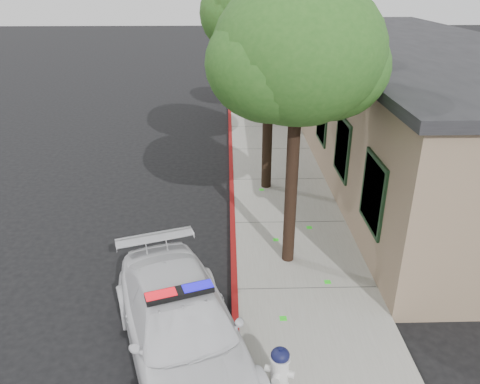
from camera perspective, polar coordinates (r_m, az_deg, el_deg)
name	(u,v)px	position (r m, az deg, el deg)	size (l,w,h in m)	color
ground	(232,295)	(10.42, -1.00, -12.50)	(120.00, 120.00, 0.00)	black
sidewalk	(288,224)	(13.00, 5.92, -3.96)	(3.20, 60.00, 0.15)	gray
red_curb	(233,225)	(12.89, -0.90, -4.05)	(0.14, 60.00, 0.16)	maroon
clapboard_building	(405,98)	(19.01, 19.60, 10.80)	(7.30, 20.89, 4.24)	#846F56
police_car	(182,327)	(8.62, -7.13, -16.15)	(3.40, 5.19, 1.52)	white
fire_hydrant	(280,369)	(8.05, 4.87, -20.85)	(0.50, 0.43, 0.87)	silver
street_tree_near	(298,59)	(9.64, 7.19, 15.93)	(3.75, 3.44, 6.31)	black
street_tree_mid	(271,10)	(13.81, 3.87, 21.41)	(4.01, 3.71, 7.07)	black
street_tree_far	(258,40)	(21.60, 2.27, 18.19)	(2.62, 2.60, 4.82)	black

